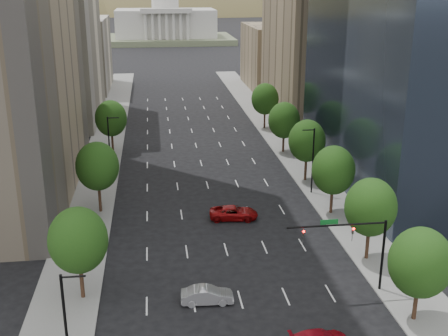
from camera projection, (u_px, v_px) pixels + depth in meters
name	position (u px, v px, depth m)	size (l,w,h in m)	color
sidewalk_left	(94.00, 189.00, 77.05)	(6.00, 200.00, 0.15)	slate
sidewalk_right	(315.00, 180.00, 80.76)	(6.00, 200.00, 0.15)	slate
midrise_cream_left	(58.00, 32.00, 110.84)	(14.00, 30.00, 35.00)	beige
filler_left	(80.00, 54.00, 144.58)	(14.00, 26.00, 18.00)	beige
parking_tan_right	(310.00, 43.00, 114.80)	(14.00, 30.00, 30.00)	#8C7759
filler_right	(275.00, 57.00, 148.07)	(14.00, 26.00, 16.00)	#8C7759
tree_right_0	(420.00, 263.00, 45.97)	(5.20, 5.20, 8.39)	#382316
tree_right_1	(371.00, 207.00, 56.21)	(5.20, 5.20, 8.75)	#382316
tree_right_2	(333.00, 170.00, 67.54)	(5.20, 5.20, 8.61)	#382316
tree_right_3	(307.00, 141.00, 78.74)	(5.20, 5.20, 8.89)	#382316
tree_right_4	(284.00, 120.00, 92.05)	(5.20, 5.20, 8.46)	#382316
tree_right_5	(265.00, 99.00, 107.01)	(5.20, 5.20, 8.75)	#382316
tree_left_0	(78.00, 240.00, 49.09)	(5.20, 5.20, 8.75)	#382316
tree_left_1	(97.00, 166.00, 67.84)	(5.20, 5.20, 8.97)	#382316
tree_left_2	(111.00, 118.00, 92.39)	(5.20, 5.20, 8.68)	#382316
streetlight_rn	(312.00, 159.00, 74.30)	(1.70, 0.20, 9.00)	black
streetlight_ls	(67.00, 329.00, 38.15)	(1.70, 0.20, 9.00)	black
streetlight_ln	(110.00, 145.00, 80.49)	(1.70, 0.20, 9.00)	black
traffic_signal	(358.00, 241.00, 50.33)	(9.12, 0.40, 7.38)	black
capitol	(166.00, 23.00, 254.68)	(60.00, 40.00, 35.20)	#596647
foothills	(190.00, 43.00, 602.51)	(720.00, 413.00, 263.00)	olive
car_silver	(207.00, 295.00, 49.95)	(1.62, 4.65, 1.53)	#A5A6AB
car_red_far	(234.00, 213.00, 67.51)	(2.66, 5.77, 1.60)	maroon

